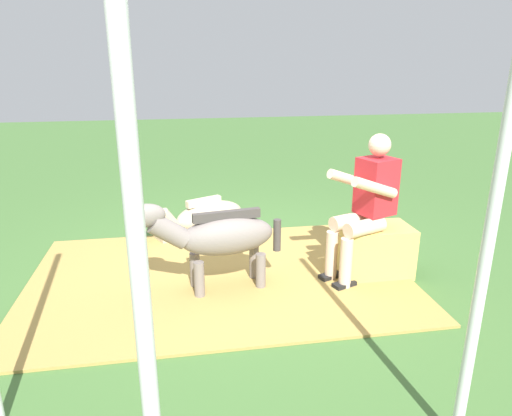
{
  "coord_description": "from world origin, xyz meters",
  "views": [
    {
      "loc": [
        0.59,
        4.24,
        2.0
      ],
      "look_at": [
        -0.15,
        -0.14,
        0.55
      ],
      "focal_mm": 32.27,
      "sensor_mm": 36.0,
      "label": 1
    }
  ],
  "objects_px": {
    "hay_bale": "(376,251)",
    "pony_standing": "(217,237)",
    "pony_lying": "(203,217)",
    "tent_pole_mid": "(143,311)",
    "soda_bottle": "(393,242)",
    "person_seated": "(366,202)",
    "tent_pole_left": "(491,228)"
  },
  "relations": [
    {
      "from": "hay_bale",
      "to": "pony_standing",
      "type": "bearing_deg",
      "value": 2.44
    },
    {
      "from": "pony_lying",
      "to": "tent_pole_mid",
      "type": "distance_m",
      "value": 4.08
    },
    {
      "from": "hay_bale",
      "to": "soda_bottle",
      "type": "relative_size",
      "value": 2.59
    },
    {
      "from": "person_seated",
      "to": "pony_lying",
      "type": "height_order",
      "value": "person_seated"
    },
    {
      "from": "tent_pole_left",
      "to": "soda_bottle",
      "type": "bearing_deg",
      "value": -108.18
    },
    {
      "from": "tent_pole_left",
      "to": "tent_pole_mid",
      "type": "relative_size",
      "value": 1.0
    },
    {
      "from": "hay_bale",
      "to": "pony_lying",
      "type": "relative_size",
      "value": 0.49
    },
    {
      "from": "pony_lying",
      "to": "soda_bottle",
      "type": "xyz_separation_m",
      "value": [
        -1.98,
        0.95,
        -0.07
      ]
    },
    {
      "from": "soda_bottle",
      "to": "tent_pole_left",
      "type": "bearing_deg",
      "value": 71.82
    },
    {
      "from": "tent_pole_left",
      "to": "tent_pole_mid",
      "type": "height_order",
      "value": "same"
    },
    {
      "from": "person_seated",
      "to": "pony_lying",
      "type": "xyz_separation_m",
      "value": [
        1.41,
        -1.46,
        -0.57
      ]
    },
    {
      "from": "person_seated",
      "to": "pony_lying",
      "type": "relative_size",
      "value": 1.04
    },
    {
      "from": "tent_pole_mid",
      "to": "pony_lying",
      "type": "bearing_deg",
      "value": -95.56
    },
    {
      "from": "tent_pole_left",
      "to": "pony_lying",
      "type": "bearing_deg",
      "value": -71.23
    },
    {
      "from": "person_seated",
      "to": "tent_pole_mid",
      "type": "distance_m",
      "value": 3.08
    },
    {
      "from": "person_seated",
      "to": "pony_standing",
      "type": "xyz_separation_m",
      "value": [
        1.36,
        0.02,
        -0.24
      ]
    },
    {
      "from": "soda_bottle",
      "to": "hay_bale",
      "type": "bearing_deg",
      "value": 48.48
    },
    {
      "from": "pony_lying",
      "to": "tent_pole_left",
      "type": "xyz_separation_m",
      "value": [
        -1.17,
        3.44,
        1.06
      ]
    },
    {
      "from": "person_seated",
      "to": "pony_standing",
      "type": "bearing_deg",
      "value": 1.0
    },
    {
      "from": "person_seated",
      "to": "hay_bale",
      "type": "bearing_deg",
      "value": -165.43
    },
    {
      "from": "person_seated",
      "to": "tent_pole_mid",
      "type": "height_order",
      "value": "tent_pole_mid"
    },
    {
      "from": "hay_bale",
      "to": "pony_standing",
      "type": "distance_m",
      "value": 1.55
    },
    {
      "from": "hay_bale",
      "to": "tent_pole_left",
      "type": "distance_m",
      "value": 2.29
    },
    {
      "from": "person_seated",
      "to": "tent_pole_left",
      "type": "xyz_separation_m",
      "value": [
        0.24,
        1.98,
        0.49
      ]
    },
    {
      "from": "tent_pole_left",
      "to": "pony_standing",
      "type": "bearing_deg",
      "value": -60.18
    },
    {
      "from": "hay_bale",
      "to": "person_seated",
      "type": "bearing_deg",
      "value": 14.57
    },
    {
      "from": "pony_standing",
      "to": "tent_pole_mid",
      "type": "distance_m",
      "value": 2.58
    },
    {
      "from": "pony_standing",
      "to": "tent_pole_left",
      "type": "distance_m",
      "value": 2.37
    },
    {
      "from": "pony_standing",
      "to": "hay_bale",
      "type": "bearing_deg",
      "value": -177.56
    },
    {
      "from": "hay_bale",
      "to": "soda_bottle",
      "type": "bearing_deg",
      "value": -131.52
    },
    {
      "from": "hay_bale",
      "to": "soda_bottle",
      "type": "distance_m",
      "value": 0.64
    },
    {
      "from": "person_seated",
      "to": "soda_bottle",
      "type": "bearing_deg",
      "value": -138.33
    }
  ]
}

